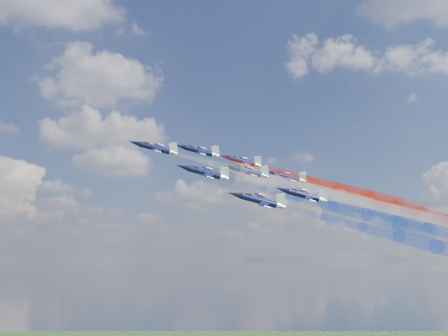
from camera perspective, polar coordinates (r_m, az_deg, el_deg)
name	(u,v)px	position (r m, az deg, el deg)	size (l,w,h in m)	color
jet_lead	(155,148)	(135.96, -7.59, 2.18)	(10.78, 13.47, 3.59)	black
trail_lead	(276,180)	(138.42, 5.76, -1.33)	(4.49, 54.23, 4.49)	white
jet_inner_left	(205,173)	(126.07, -2.10, -0.52)	(10.78, 13.47, 3.59)	black
trail_inner_left	(333,206)	(132.18, 11.92, -4.14)	(4.49, 54.23, 4.49)	blue
jet_inner_right	(199,151)	(147.99, -2.78, 1.88)	(10.78, 13.47, 3.59)	black
trail_inner_right	(309,180)	(152.79, 9.30, -1.32)	(4.49, 54.23, 4.49)	red
jet_outer_left	(259,201)	(114.12, 3.92, -3.60)	(10.78, 13.47, 3.59)	black
trail_outer_left	(400,237)	(124.17, 18.77, -7.20)	(4.49, 54.23, 4.49)	blue
jet_center_third	(247,171)	(138.18, 2.56, -0.36)	(10.78, 13.47, 3.59)	black
trail_center_third	(363,202)	(146.38, 15.08, -3.63)	(4.49, 54.23, 4.49)	white
jet_outer_right	(242,161)	(157.85, 2.04, 0.75)	(10.78, 13.47, 3.59)	black
trail_outer_right	(344,188)	(165.18, 13.12, -2.19)	(4.49, 54.23, 4.49)	red
jet_rear_left	(304,195)	(128.67, 8.77, -2.98)	(10.78, 13.47, 3.59)	black
trail_rear_left	(428,228)	(140.62, 21.58, -6.15)	(4.49, 54.23, 4.49)	blue
jet_rear_right	(287,177)	(151.00, 6.90, -0.98)	(10.78, 13.47, 3.59)	black
trail_rear_right	(393,205)	(161.23, 18.11, -3.90)	(4.49, 54.23, 4.49)	red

